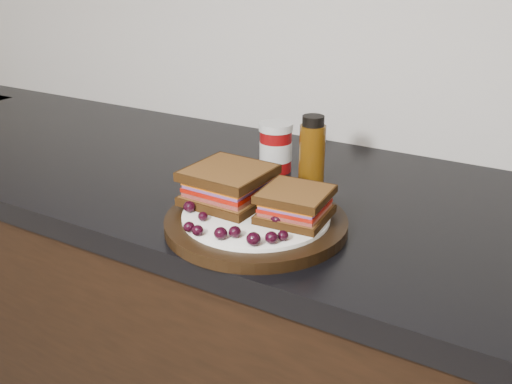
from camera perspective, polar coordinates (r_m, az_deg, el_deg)
base_cabinets at (r=1.37m, az=-5.71°, el=-16.28°), size 3.96×0.58×0.86m
countertop at (r=1.14m, az=-6.58°, el=1.55°), size 3.98×0.60×0.04m
plate at (r=0.88m, az=-0.00°, el=-3.08°), size 0.28×0.28×0.02m
sandwich_left at (r=0.90m, az=-2.74°, el=0.71°), size 0.13×0.13×0.06m
sandwich_right at (r=0.85m, az=3.95°, el=-1.23°), size 0.11×0.11×0.04m
grape_0 at (r=0.88m, az=-6.68°, el=-1.46°), size 0.02×0.02×0.02m
grape_1 at (r=0.85m, az=-5.34°, el=-2.44°), size 0.02×0.02×0.01m
grape_2 at (r=0.82m, az=-6.72°, el=-3.48°), size 0.02×0.02×0.02m
grape_3 at (r=0.80m, az=-5.86°, el=-3.84°), size 0.02×0.02×0.02m
grape_4 at (r=0.79m, az=-3.56°, el=-4.14°), size 0.02×0.02×0.02m
grape_5 at (r=0.80m, az=-2.13°, el=-4.00°), size 0.02×0.02×0.02m
grape_6 at (r=0.77m, az=-0.26°, el=-4.71°), size 0.02×0.02×0.02m
grape_7 at (r=0.78m, az=1.55°, el=-4.57°), size 0.02×0.02×0.02m
grape_8 at (r=0.79m, az=2.72°, el=-4.36°), size 0.02×0.02×0.01m
grape_9 at (r=0.83m, az=2.15°, el=-2.79°), size 0.02×0.02×0.02m
grape_10 at (r=0.84m, az=5.05°, el=-2.52°), size 0.02×0.02×0.02m
grape_11 at (r=0.86m, az=3.74°, el=-1.91°), size 0.02×0.02×0.02m
grape_12 at (r=0.89m, az=4.77°, el=-1.13°), size 0.02×0.02×0.02m
grape_13 at (r=0.93m, az=-1.85°, el=0.23°), size 0.02×0.02×0.02m
grape_14 at (r=0.92m, az=-3.49°, el=-0.23°), size 0.02×0.02×0.01m
grape_15 at (r=0.89m, az=-3.09°, el=-0.97°), size 0.02×0.02×0.02m
grape_16 at (r=0.93m, az=-2.02°, el=0.24°), size 0.02×0.02×0.02m
grape_17 at (r=0.93m, az=-2.81°, el=0.01°), size 0.02×0.02×0.02m
grape_18 at (r=0.90m, az=-4.60°, el=-0.57°), size 0.02×0.02×0.02m
condiment_jar at (r=1.09m, az=1.98°, el=4.51°), size 0.07×0.07×0.10m
oil_bottle at (r=1.02m, az=5.63°, el=4.08°), size 0.06×0.06×0.13m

